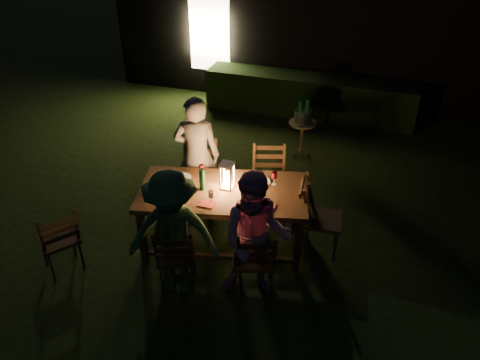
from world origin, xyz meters
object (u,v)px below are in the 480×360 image
(dining_table, at_px, (223,196))
(person_opp_right, at_px, (256,238))
(chair_far_left, at_px, (198,190))
(chair_spare, at_px, (62,250))
(person_house_side, at_px, (197,155))
(chair_near_left, at_px, (178,266))
(chair_end, at_px, (320,230))
(bottle_bucket_b, at_px, (307,113))
(chair_near_right, at_px, (255,270))
(chair_far_right, at_px, (268,194))
(ice_bucket, at_px, (303,116))
(person_opp_left, at_px, (173,235))
(side_table, at_px, (302,126))
(bottle_bucket_a, at_px, (300,114))
(bottle_table, at_px, (202,179))
(lantern, at_px, (227,177))

(dining_table, distance_m, person_opp_right, 0.94)
(chair_far_left, bearing_deg, chair_spare, 49.07)
(person_house_side, xyz_separation_m, person_opp_right, (1.26, -1.38, -0.06))
(chair_near_left, relative_size, chair_far_left, 0.89)
(chair_near_left, distance_m, chair_far_left, 1.54)
(chair_end, distance_m, bottle_bucket_b, 2.59)
(chair_near_left, bearing_deg, chair_near_right, -6.90)
(chair_far_left, bearing_deg, chair_far_right, -174.94)
(chair_far_right, bearing_deg, ice_bucket, -110.08)
(chair_spare, height_order, person_opp_left, person_opp_left)
(person_opp_right, relative_size, person_opp_left, 1.01)
(side_table, bearing_deg, chair_far_right, -92.69)
(chair_far_left, height_order, ice_bucket, chair_far_left)
(chair_near_right, height_order, person_opp_left, person_opp_left)
(chair_far_left, relative_size, bottle_bucket_a, 3.37)
(person_opp_right, distance_m, person_opp_left, 0.90)
(dining_table, bearing_deg, chair_end, 0.14)
(chair_near_left, bearing_deg, bottle_table, 68.70)
(chair_far_left, bearing_deg, bottle_table, 109.49)
(chair_far_left, xyz_separation_m, person_house_side, (-0.01, 0.05, 0.53))
(chair_near_left, bearing_deg, chair_spare, 166.99)
(person_house_side, xyz_separation_m, bottle_bucket_b, (1.12, 2.05, -0.07))
(chair_spare, height_order, bottle_table, bottle_table)
(bottle_bucket_a, bearing_deg, person_opp_right, -85.81)
(chair_far_left, bearing_deg, chair_near_right, 125.37)
(chair_near_left, bearing_deg, bottle_bucket_b, 57.79)
(person_opp_right, bearing_deg, bottle_table, 130.49)
(dining_table, bearing_deg, chair_far_left, 120.12)
(chair_near_left, relative_size, bottle_bucket_b, 2.99)
(dining_table, xyz_separation_m, bottle_bucket_a, (0.39, 2.66, 0.02))
(bottle_table, height_order, side_table, bottle_table)
(chair_far_right, distance_m, person_opp_left, 1.94)
(bottle_table, relative_size, ice_bucket, 0.93)
(chair_near_right, bearing_deg, bottle_table, 128.35)
(chair_far_left, relative_size, chair_end, 1.02)
(chair_spare, distance_m, bottle_bucket_a, 4.28)
(person_opp_left, height_order, bottle_bucket_b, person_opp_left)
(chair_near_left, relative_size, chair_end, 0.91)
(chair_end, distance_m, person_house_side, 1.94)
(person_opp_left, bearing_deg, chair_near_right, 3.19)
(chair_near_right, relative_size, bottle_table, 3.42)
(chair_spare, relative_size, ice_bucket, 3.24)
(bottle_table, height_order, bottle_bucket_a, bottle_table)
(lantern, bearing_deg, chair_far_left, 138.30)
(chair_spare, relative_size, person_house_side, 0.57)
(chair_near_right, height_order, bottle_bucket_a, chair_near_right)
(bottle_table, xyz_separation_m, bottle_bucket_b, (0.73, 2.80, -0.20))
(person_house_side, distance_m, person_opp_left, 1.64)
(dining_table, bearing_deg, bottle_table, 180.00)
(person_opp_left, bearing_deg, chair_near_left, 87.29)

